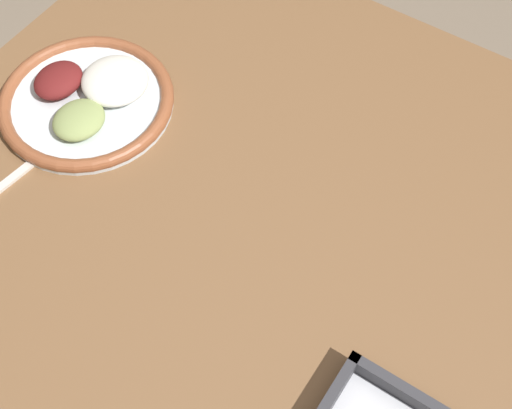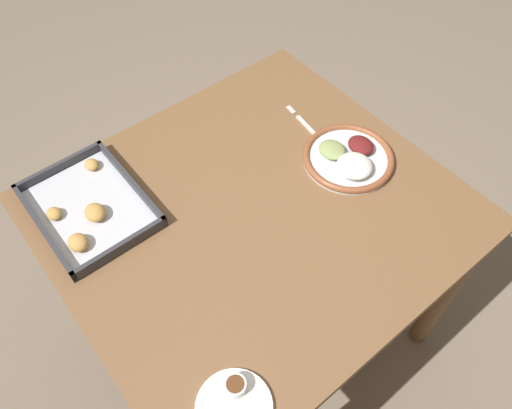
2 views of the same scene
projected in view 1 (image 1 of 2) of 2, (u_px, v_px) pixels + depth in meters
The scene contains 4 objects.
ground_plane at pixel (253, 401), 1.59m from camera, with size 8.00×8.00×0.00m, color #7A6B59.
dining_table at pixel (252, 264), 1.05m from camera, with size 0.94×1.02×0.77m.
dinner_plate at pixel (88, 99), 1.05m from camera, with size 0.26×0.26×0.05m.
fork at pixel (7, 182), 0.98m from camera, with size 0.19×0.04×0.00m.
Camera 1 is at (0.41, 0.28, 1.58)m, focal length 50.00 mm.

